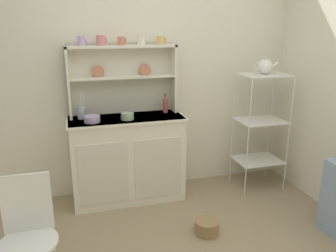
{
  "coord_description": "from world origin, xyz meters",
  "views": [
    {
      "loc": [
        -0.7,
        -1.84,
        1.74
      ],
      "look_at": [
        0.13,
        1.12,
        0.82
      ],
      "focal_mm": 36.87,
      "sensor_mm": 36.0,
      "label": 1
    }
  ],
  "objects_px": {
    "hutch_shelf_unit": "(122,74)",
    "utensil_jar": "(81,113)",
    "porcelain_teapot": "(265,67)",
    "floor_basket": "(207,227)",
    "cup_lilac_0": "(82,41)",
    "bakers_rack": "(261,118)",
    "wire_chair": "(28,229)",
    "hutch_cabinet": "(128,158)",
    "jam_bottle": "(165,105)",
    "bowl_mixing_large": "(92,119)"
  },
  "relations": [
    {
      "from": "floor_basket",
      "to": "bakers_rack",
      "type": "bearing_deg",
      "value": 39.18
    },
    {
      "from": "wire_chair",
      "to": "jam_bottle",
      "type": "xyz_separation_m",
      "value": [
        1.23,
        1.26,
        0.42
      ]
    },
    {
      "from": "hutch_shelf_unit",
      "to": "porcelain_teapot",
      "type": "relative_size",
      "value": 4.32
    },
    {
      "from": "hutch_shelf_unit",
      "to": "porcelain_teapot",
      "type": "bearing_deg",
      "value": -10.58
    },
    {
      "from": "jam_bottle",
      "to": "utensil_jar",
      "type": "height_order",
      "value": "utensil_jar"
    },
    {
      "from": "utensil_jar",
      "to": "hutch_cabinet",
      "type": "bearing_deg",
      "value": -10.55
    },
    {
      "from": "cup_lilac_0",
      "to": "hutch_cabinet",
      "type": "bearing_deg",
      "value": -18.5
    },
    {
      "from": "hutch_shelf_unit",
      "to": "utensil_jar",
      "type": "distance_m",
      "value": 0.54
    },
    {
      "from": "hutch_cabinet",
      "to": "wire_chair",
      "type": "relative_size",
      "value": 1.32
    },
    {
      "from": "wire_chair",
      "to": "cup_lilac_0",
      "type": "distance_m",
      "value": 1.74
    },
    {
      "from": "utensil_jar",
      "to": "bakers_rack",
      "type": "bearing_deg",
      "value": -5.52
    },
    {
      "from": "bakers_rack",
      "to": "porcelain_teapot",
      "type": "bearing_deg",
      "value": -180.0
    },
    {
      "from": "floor_basket",
      "to": "bowl_mixing_large",
      "type": "relative_size",
      "value": 1.38
    },
    {
      "from": "floor_basket",
      "to": "jam_bottle",
      "type": "height_order",
      "value": "jam_bottle"
    },
    {
      "from": "bakers_rack",
      "to": "wire_chair",
      "type": "distance_m",
      "value": 2.49
    },
    {
      "from": "hutch_shelf_unit",
      "to": "bakers_rack",
      "type": "bearing_deg",
      "value": -10.57
    },
    {
      "from": "hutch_shelf_unit",
      "to": "wire_chair",
      "type": "height_order",
      "value": "hutch_shelf_unit"
    },
    {
      "from": "wire_chair",
      "to": "cup_lilac_0",
      "type": "height_order",
      "value": "cup_lilac_0"
    },
    {
      "from": "jam_bottle",
      "to": "utensil_jar",
      "type": "relative_size",
      "value": 0.77
    },
    {
      "from": "cup_lilac_0",
      "to": "wire_chair",
      "type": "bearing_deg",
      "value": -109.15
    },
    {
      "from": "utensil_jar",
      "to": "porcelain_teapot",
      "type": "height_order",
      "value": "porcelain_teapot"
    },
    {
      "from": "wire_chair",
      "to": "utensil_jar",
      "type": "xyz_separation_m",
      "value": [
        0.4,
        1.25,
        0.4
      ]
    },
    {
      "from": "jam_bottle",
      "to": "cup_lilac_0",
      "type": "bearing_deg",
      "value": 177.36
    },
    {
      "from": "bakers_rack",
      "to": "floor_basket",
      "type": "height_order",
      "value": "bakers_rack"
    },
    {
      "from": "cup_lilac_0",
      "to": "porcelain_teapot",
      "type": "relative_size",
      "value": 0.35
    },
    {
      "from": "hutch_shelf_unit",
      "to": "cup_lilac_0",
      "type": "height_order",
      "value": "cup_lilac_0"
    },
    {
      "from": "porcelain_teapot",
      "to": "hutch_shelf_unit",
      "type": "bearing_deg",
      "value": 169.42
    },
    {
      "from": "bakers_rack",
      "to": "jam_bottle",
      "type": "relative_size",
      "value": 6.44
    },
    {
      "from": "hutch_shelf_unit",
      "to": "bakers_rack",
      "type": "xyz_separation_m",
      "value": [
        1.41,
        -0.26,
        -0.49
      ]
    },
    {
      "from": "floor_basket",
      "to": "porcelain_teapot",
      "type": "relative_size",
      "value": 0.84
    },
    {
      "from": "hutch_shelf_unit",
      "to": "floor_basket",
      "type": "bearing_deg",
      "value": -61.18
    },
    {
      "from": "floor_basket",
      "to": "utensil_jar",
      "type": "distance_m",
      "value": 1.56
    },
    {
      "from": "bowl_mixing_large",
      "to": "utensil_jar",
      "type": "distance_m",
      "value": 0.18
    },
    {
      "from": "wire_chair",
      "to": "jam_bottle",
      "type": "height_order",
      "value": "jam_bottle"
    },
    {
      "from": "wire_chair",
      "to": "hutch_shelf_unit",
      "type": "bearing_deg",
      "value": 43.23
    },
    {
      "from": "floor_basket",
      "to": "cup_lilac_0",
      "type": "distance_m",
      "value": 2.0
    },
    {
      "from": "utensil_jar",
      "to": "wire_chair",
      "type": "bearing_deg",
      "value": -107.74
    },
    {
      "from": "jam_bottle",
      "to": "floor_basket",
      "type": "bearing_deg",
      "value": -82.33
    },
    {
      "from": "jam_bottle",
      "to": "porcelain_teapot",
      "type": "xyz_separation_m",
      "value": [
        0.99,
        -0.19,
        0.38
      ]
    },
    {
      "from": "hutch_cabinet",
      "to": "bowl_mixing_large",
      "type": "distance_m",
      "value": 0.56
    },
    {
      "from": "bakers_rack",
      "to": "jam_bottle",
      "type": "distance_m",
      "value": 1.03
    },
    {
      "from": "hutch_cabinet",
      "to": "bowl_mixing_large",
      "type": "relative_size",
      "value": 7.55
    },
    {
      "from": "hutch_cabinet",
      "to": "floor_basket",
      "type": "distance_m",
      "value": 1.05
    },
    {
      "from": "cup_lilac_0",
      "to": "bakers_rack",
      "type": "bearing_deg",
      "value": -7.11
    },
    {
      "from": "hutch_shelf_unit",
      "to": "utensil_jar",
      "type": "bearing_deg",
      "value": -168.21
    },
    {
      "from": "wire_chair",
      "to": "hutch_cabinet",
      "type": "bearing_deg",
      "value": 39.8
    },
    {
      "from": "hutch_cabinet",
      "to": "porcelain_teapot",
      "type": "bearing_deg",
      "value": -4.03
    },
    {
      "from": "cup_lilac_0",
      "to": "porcelain_teapot",
      "type": "xyz_separation_m",
      "value": [
        1.77,
        -0.22,
        -0.27
      ]
    },
    {
      "from": "floor_basket",
      "to": "cup_lilac_0",
      "type": "height_order",
      "value": "cup_lilac_0"
    },
    {
      "from": "cup_lilac_0",
      "to": "bowl_mixing_large",
      "type": "relative_size",
      "value": 0.58
    }
  ]
}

